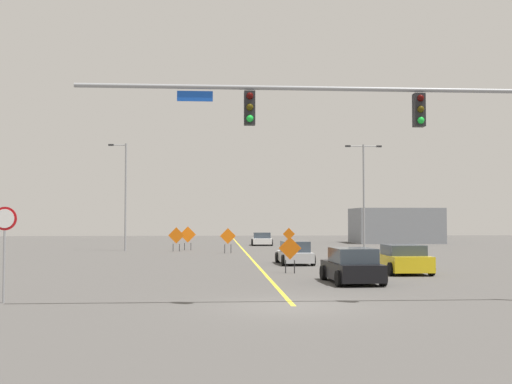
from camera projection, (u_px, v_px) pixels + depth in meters
name	position (u px, v px, depth m)	size (l,w,h in m)	color
ground	(294.00, 306.00, 18.88)	(162.17, 162.17, 0.00)	#4C4947
road_centre_stripe	(239.00, 245.00, 63.79)	(0.16, 90.10, 0.01)	yellow
traffic_signal_assembly	(413.00, 128.00, 19.36)	(16.17, 0.44, 7.08)	gray
stop_sign	(5.00, 235.00, 19.71)	(0.76, 0.07, 3.07)	gray
street_lamp_far_left	(364.00, 189.00, 52.57)	(3.15, 0.24, 9.08)	gray
street_lamp_far_right	(125.00, 192.00, 52.41)	(1.57, 0.24, 9.17)	gray
construction_sign_median_far	(176.00, 236.00, 51.06)	(1.36, 0.20, 2.01)	orange
construction_sign_right_lane	(289.00, 235.00, 55.93)	(1.09, 0.28, 1.89)	orange
construction_sign_right_shoulder	(188.00, 235.00, 53.24)	(1.40, 0.27, 2.06)	orange
construction_sign_left_shoulder	(228.00, 237.00, 48.26)	(1.25, 0.06, 1.98)	orange
construction_sign_left_lane	(290.00, 250.00, 30.49)	(1.11, 0.30, 1.80)	orange
car_black_passing	(352.00, 267.00, 25.80)	(2.20, 3.93, 1.47)	black
car_silver_near	(295.00, 254.00, 36.65)	(2.04, 3.90, 1.37)	#B7BABF
car_yellow_approaching	(402.00, 260.00, 30.48)	(2.19, 4.00, 1.41)	gold
car_white_far	(262.00, 239.00, 63.12)	(2.22, 3.92, 1.32)	white
roadside_building_east	(395.00, 226.00, 69.64)	(9.42, 6.64, 3.91)	gray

